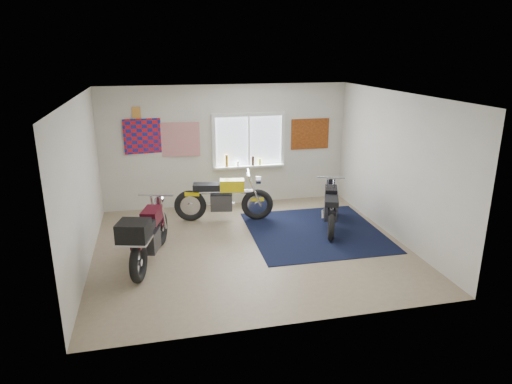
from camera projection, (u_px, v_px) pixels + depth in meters
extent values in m
plane|color=#9E896B|center=(250.00, 247.00, 8.26)|extent=(5.50, 5.50, 0.00)
plane|color=white|center=(250.00, 95.00, 7.45)|extent=(5.50, 5.50, 0.00)
plane|color=silver|center=(227.00, 146.00, 10.18)|extent=(5.50, 0.00, 5.50)
plane|color=silver|center=(294.00, 228.00, 5.53)|extent=(5.50, 0.00, 5.50)
plane|color=silver|center=(82.00, 185.00, 7.27)|extent=(0.00, 5.00, 5.00)
plane|color=silver|center=(395.00, 166.00, 8.44)|extent=(0.00, 5.00, 5.00)
cube|color=black|center=(315.00, 232.00, 8.92)|extent=(2.54, 2.64, 0.01)
cube|color=white|center=(249.00, 141.00, 10.24)|extent=(1.50, 0.02, 1.10)
cube|color=white|center=(249.00, 115.00, 10.05)|extent=(1.66, 0.06, 0.08)
cube|color=white|center=(249.00, 166.00, 10.40)|extent=(1.66, 0.06, 0.08)
cube|color=white|center=(214.00, 143.00, 10.06)|extent=(0.08, 0.06, 1.10)
cube|color=white|center=(283.00, 139.00, 10.39)|extent=(0.08, 0.06, 1.10)
cube|color=white|center=(249.00, 141.00, 10.23)|extent=(0.04, 0.06, 1.10)
cube|color=white|center=(249.00, 166.00, 10.34)|extent=(1.60, 0.16, 0.04)
cylinder|color=#875E13|center=(227.00, 161.00, 10.17)|extent=(0.07, 0.07, 0.28)
cylinder|color=white|center=(238.00, 164.00, 10.25)|extent=(0.06, 0.06, 0.12)
cylinder|color=black|center=(253.00, 161.00, 10.31)|extent=(0.06, 0.06, 0.22)
cylinder|color=#CDD218|center=(260.00, 162.00, 10.36)|extent=(0.05, 0.05, 0.14)
plane|color=red|center=(148.00, 136.00, 9.71)|extent=(1.00, 0.07, 1.00)
plane|color=red|center=(179.00, 140.00, 9.86)|extent=(0.90, 0.09, 0.90)
cube|color=#C28237|center=(136.00, 113.00, 9.52)|extent=(0.18, 0.02, 0.24)
cube|color=#A54C14|center=(310.00, 134.00, 10.51)|extent=(0.90, 0.03, 0.70)
torus|color=black|center=(257.00, 204.00, 9.49)|extent=(0.68, 0.24, 0.66)
torus|color=black|center=(190.00, 206.00, 9.42)|extent=(0.68, 0.24, 0.66)
cylinder|color=silver|center=(257.00, 204.00, 9.49)|extent=(0.12, 0.12, 0.11)
cylinder|color=silver|center=(190.00, 206.00, 9.42)|extent=(0.12, 0.12, 0.11)
cylinder|color=silver|center=(224.00, 192.00, 9.37)|extent=(1.25, 0.30, 0.09)
cube|color=#2E2F31|center=(221.00, 202.00, 9.43)|extent=(0.49, 0.35, 0.34)
cylinder|color=silver|center=(222.00, 204.00, 9.61)|extent=(0.55, 0.16, 0.07)
cube|color=#DCC20B|center=(232.00, 185.00, 9.34)|extent=(0.53, 0.34, 0.24)
cube|color=black|center=(206.00, 187.00, 9.32)|extent=(0.58, 0.37, 0.12)
cube|color=#DCC20B|center=(192.00, 193.00, 9.34)|extent=(0.32, 0.21, 0.08)
cube|color=#DCC20B|center=(257.00, 199.00, 9.46)|extent=(0.30, 0.18, 0.05)
cylinder|color=silver|center=(249.00, 173.00, 9.28)|extent=(0.14, 0.61, 0.04)
cylinder|color=silver|center=(258.00, 180.00, 9.34)|extent=(0.12, 0.17, 0.16)
torus|color=black|center=(330.00, 204.00, 9.66)|extent=(0.31, 0.57, 0.56)
torus|color=black|center=(331.00, 226.00, 8.48)|extent=(0.31, 0.57, 0.56)
cylinder|color=silver|center=(330.00, 204.00, 9.66)|extent=(0.12, 0.12, 0.10)
cylinder|color=silver|center=(331.00, 226.00, 8.48)|extent=(0.12, 0.12, 0.10)
cylinder|color=silver|center=(331.00, 201.00, 8.99)|extent=(0.47, 1.09, 0.08)
cube|color=#2E2F31|center=(330.00, 211.00, 9.00)|extent=(0.38, 0.47, 0.30)
cylinder|color=silver|center=(323.00, 215.00, 9.05)|extent=(0.23, 0.48, 0.06)
cube|color=black|center=(331.00, 193.00, 9.10)|extent=(0.37, 0.50, 0.22)
cube|color=black|center=(332.00, 201.00, 8.66)|extent=(0.41, 0.55, 0.11)
cube|color=black|center=(332.00, 212.00, 8.44)|extent=(0.23, 0.30, 0.07)
cube|color=black|center=(330.00, 199.00, 9.63)|extent=(0.20, 0.28, 0.04)
cylinder|color=silver|center=(331.00, 177.00, 9.32)|extent=(0.53, 0.22, 0.03)
cylinder|color=silver|center=(331.00, 182.00, 9.53)|extent=(0.17, 0.13, 0.14)
torus|color=black|center=(161.00, 228.00, 8.25)|extent=(0.29, 0.65, 0.64)
torus|color=black|center=(139.00, 262.00, 6.94)|extent=(0.29, 0.65, 0.64)
cylinder|color=silver|center=(161.00, 228.00, 8.25)|extent=(0.12, 0.13, 0.11)
cylinder|color=silver|center=(139.00, 262.00, 6.94)|extent=(0.12, 0.13, 0.11)
cylinder|color=silver|center=(149.00, 227.00, 7.51)|extent=(0.41, 1.22, 0.09)
cube|color=#2E2F31|center=(149.00, 241.00, 7.52)|extent=(0.38, 0.50, 0.34)
cylinder|color=silver|center=(140.00, 246.00, 7.56)|extent=(0.21, 0.54, 0.07)
cube|color=#410A15|center=(152.00, 216.00, 7.63)|extent=(0.38, 0.54, 0.24)
cube|color=black|center=(143.00, 229.00, 7.14)|extent=(0.41, 0.60, 0.12)
cube|color=#410A15|center=(138.00, 244.00, 6.90)|extent=(0.23, 0.33, 0.08)
cube|color=#410A15|center=(160.00, 222.00, 8.22)|extent=(0.21, 0.30, 0.05)
cylinder|color=silver|center=(156.00, 195.00, 7.88)|extent=(0.60, 0.20, 0.04)
cylinder|color=silver|center=(159.00, 200.00, 8.11)|extent=(0.18, 0.14, 0.16)
cube|color=black|center=(134.00, 231.00, 6.68)|extent=(0.54, 0.52, 0.30)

